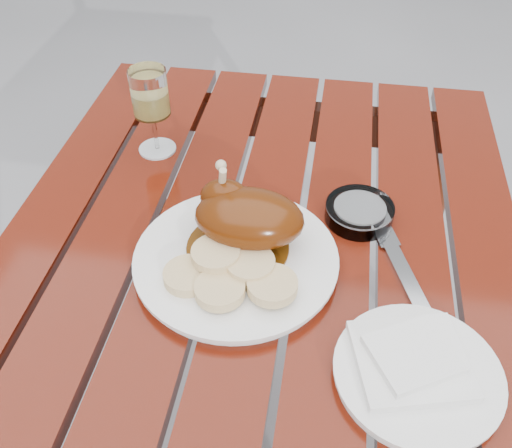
{
  "coord_description": "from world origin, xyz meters",
  "views": [
    {
      "loc": [
        0.09,
        -0.54,
        1.37
      ],
      "look_at": [
        -0.01,
        0.08,
        0.78
      ],
      "focal_mm": 40.0,
      "sensor_mm": 36.0,
      "label": 1
    }
  ],
  "objects_px": {
    "wine_glass": "(152,112)",
    "side_plate": "(417,375)",
    "dinner_plate": "(236,260)",
    "ashtray": "(359,212)",
    "table": "(252,411)"
  },
  "relations": [
    {
      "from": "wine_glass",
      "to": "side_plate",
      "type": "bearing_deg",
      "value": -42.68
    },
    {
      "from": "dinner_plate",
      "to": "ashtray",
      "type": "distance_m",
      "value": 0.22
    },
    {
      "from": "table",
      "to": "side_plate",
      "type": "xyz_separation_m",
      "value": [
        0.23,
        -0.13,
        0.38
      ]
    },
    {
      "from": "table",
      "to": "side_plate",
      "type": "bearing_deg",
      "value": -29.36
    },
    {
      "from": "ashtray",
      "to": "side_plate",
      "type": "bearing_deg",
      "value": -74.51
    },
    {
      "from": "ashtray",
      "to": "wine_glass",
      "type": "bearing_deg",
      "value": 160.45
    },
    {
      "from": "table",
      "to": "side_plate",
      "type": "distance_m",
      "value": 0.46
    },
    {
      "from": "wine_glass",
      "to": "side_plate",
      "type": "relative_size",
      "value": 0.77
    },
    {
      "from": "dinner_plate",
      "to": "wine_glass",
      "type": "relative_size",
      "value": 1.87
    },
    {
      "from": "table",
      "to": "ashtray",
      "type": "xyz_separation_m",
      "value": [
        0.15,
        0.16,
        0.39
      ]
    },
    {
      "from": "dinner_plate",
      "to": "side_plate",
      "type": "bearing_deg",
      "value": -31.02
    },
    {
      "from": "dinner_plate",
      "to": "wine_glass",
      "type": "height_order",
      "value": "wine_glass"
    },
    {
      "from": "wine_glass",
      "to": "side_plate",
      "type": "height_order",
      "value": "wine_glass"
    },
    {
      "from": "side_plate",
      "to": "ashtray",
      "type": "bearing_deg",
      "value": 105.49
    },
    {
      "from": "dinner_plate",
      "to": "ashtray",
      "type": "height_order",
      "value": "ashtray"
    }
  ]
}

